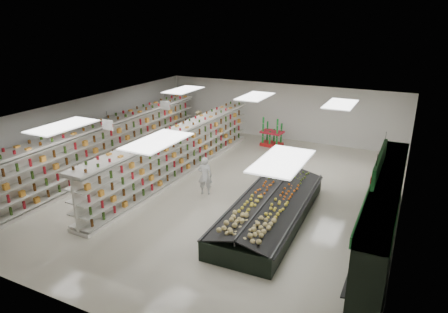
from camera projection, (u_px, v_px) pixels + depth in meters
The scene contains 16 objects.
floor at pixel (217, 188), 16.69m from camera, with size 16.00×16.00×0.00m, color beige.
ceiling at pixel (217, 113), 15.62m from camera, with size 14.00×16.00×0.02m, color white.
wall_back at pixel (280, 111), 22.92m from camera, with size 14.00×0.02×3.20m, color silver.
wall_front at pixel (62, 250), 9.39m from camera, with size 14.00×0.02×3.20m, color silver.
wall_left at pixel (87, 131), 19.06m from camera, with size 0.02×16.00×3.20m, color silver.
wall_right at pixel (405, 181), 13.24m from camera, with size 0.02×16.00×3.20m, color silver.
produce_wall_case at pixel (383, 207), 12.29m from camera, with size 0.93×8.00×2.20m.
aisle_sign_near at pixel (108, 125), 15.66m from camera, with size 0.52×0.06×0.75m.
aisle_sign_far at pixel (165, 105), 19.04m from camera, with size 0.52×0.06×0.75m.
hortifruti_banner at pixel (380, 162), 11.94m from camera, with size 0.12×3.20×0.95m.
gondola_left at pixel (112, 146), 18.59m from camera, with size 1.08×13.29×2.30m.
gondola_center at pixel (179, 153), 17.87m from camera, with size 1.12×12.26×2.12m.
produce_island at pixel (270, 209), 13.92m from camera, with size 2.54×6.56×0.97m.
soda_endcap at pixel (272, 133), 21.81m from camera, with size 1.23×0.90×1.49m.
shopper_main at pixel (205, 176), 15.87m from camera, with size 0.57×0.37×1.57m, color white.
shopper_background at pixel (200, 127), 22.11m from camera, with size 0.92×0.57×1.90m, color tan.
Camera 1 is at (7.00, -13.60, 6.80)m, focal length 32.00 mm.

